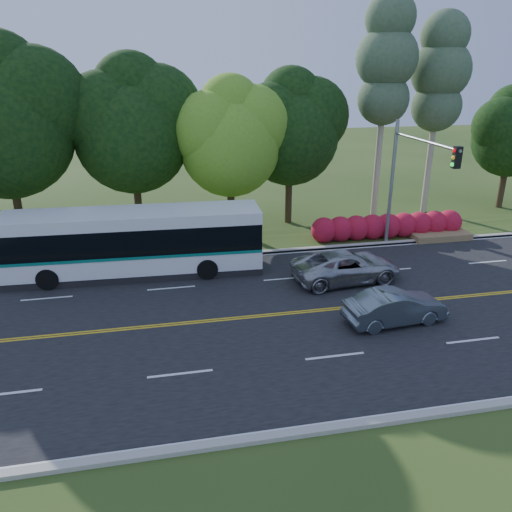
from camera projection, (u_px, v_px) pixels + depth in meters
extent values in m
plane|color=#2B4416|center=(318.00, 311.00, 21.15)|extent=(120.00, 120.00, 0.00)
cube|color=black|center=(318.00, 311.00, 21.14)|extent=(60.00, 14.00, 0.02)
cube|color=#ACA79B|center=(278.00, 251.00, 27.65)|extent=(60.00, 0.30, 0.15)
cube|color=#ACA79B|center=(394.00, 420.00, 14.59)|extent=(60.00, 0.30, 0.15)
cube|color=#2B4416|center=(270.00, 240.00, 29.35)|extent=(60.00, 4.00, 0.10)
cube|color=gold|center=(318.00, 311.00, 21.06)|extent=(57.00, 0.10, 0.00)
cube|color=gold|center=(317.00, 309.00, 21.21)|extent=(57.00, 0.10, 0.00)
cube|color=silver|center=(6.00, 394.00, 15.82)|extent=(2.20, 0.12, 0.00)
cube|color=silver|center=(180.00, 374.00, 16.83)|extent=(2.20, 0.12, 0.00)
cube|color=silver|center=(335.00, 356.00, 17.85)|extent=(2.20, 0.12, 0.00)
cube|color=silver|center=(473.00, 340.00, 18.86)|extent=(2.20, 0.12, 0.00)
cube|color=silver|center=(47.00, 298.00, 22.21)|extent=(2.20, 0.12, 0.00)
cube|color=silver|center=(171.00, 288.00, 23.23)|extent=(2.20, 0.12, 0.00)
cube|color=silver|center=(286.00, 279.00, 24.24)|extent=(2.20, 0.12, 0.00)
cube|color=silver|center=(391.00, 270.00, 25.26)|extent=(2.20, 0.12, 0.00)
cube|color=silver|center=(488.00, 262.00, 26.27)|extent=(2.20, 0.12, 0.00)
cube|color=silver|center=(279.00, 254.00, 27.40)|extent=(57.00, 0.12, 0.00)
cube|color=silver|center=(389.00, 414.00, 14.88)|extent=(57.00, 0.12, 0.00)
cylinder|color=black|center=(19.00, 213.00, 27.90)|extent=(0.44, 0.44, 3.96)
sphere|color=black|center=(4.00, 131.00, 26.27)|extent=(7.20, 7.20, 7.20)
sphere|color=black|center=(34.00, 101.00, 26.32)|extent=(5.76, 5.76, 5.76)
cylinder|color=black|center=(138.00, 205.00, 30.07)|extent=(0.44, 0.44, 3.60)
sphere|color=black|center=(132.00, 136.00, 28.59)|extent=(6.60, 6.60, 6.60)
sphere|color=black|center=(157.00, 111.00, 28.66)|extent=(5.28, 5.28, 5.28)
sphere|color=black|center=(106.00, 116.00, 27.74)|extent=(4.95, 4.95, 4.95)
sphere|color=black|center=(130.00, 90.00, 28.07)|extent=(4.29, 4.29, 4.29)
cylinder|color=black|center=(231.00, 208.00, 30.24)|extent=(0.44, 0.44, 3.24)
sphere|color=#5B981F|center=(230.00, 147.00, 28.92)|extent=(5.80, 5.80, 5.80)
sphere|color=#5B981F|center=(251.00, 125.00, 29.01)|extent=(4.64, 4.64, 4.64)
sphere|color=#5B981F|center=(210.00, 130.00, 28.16)|extent=(4.35, 4.35, 4.35)
sphere|color=#5B981F|center=(230.00, 107.00, 28.52)|extent=(3.77, 3.77, 3.77)
cylinder|color=black|center=(289.00, 197.00, 32.32)|extent=(0.44, 0.44, 3.42)
sphere|color=black|center=(290.00, 137.00, 30.94)|extent=(6.00, 6.00, 6.00)
sphere|color=black|center=(310.00, 116.00, 31.03)|extent=(4.80, 4.80, 4.80)
sphere|color=black|center=(272.00, 120.00, 30.15)|extent=(4.50, 4.50, 4.50)
sphere|color=black|center=(291.00, 99.00, 30.51)|extent=(3.90, 3.90, 3.90)
cylinder|color=#ADA38C|center=(379.00, 144.00, 32.27)|extent=(0.40, 0.40, 9.80)
sphere|color=#3A5736|center=(383.00, 99.00, 31.26)|extent=(3.23, 3.23, 3.23)
sphere|color=#3A5736|center=(387.00, 58.00, 30.39)|extent=(3.80, 3.80, 3.80)
sphere|color=#3A5736|center=(390.00, 18.00, 29.58)|extent=(3.04, 3.04, 3.04)
cylinder|color=#ADA38C|center=(431.00, 147.00, 33.59)|extent=(0.40, 0.40, 9.10)
sphere|color=#3A5736|center=(436.00, 106.00, 32.65)|extent=(3.23, 3.23, 3.23)
sphere|color=#3A5736|center=(441.00, 70.00, 31.85)|extent=(3.80, 3.80, 3.80)
sphere|color=#3A5736|center=(445.00, 35.00, 31.10)|extent=(3.04, 3.04, 3.04)
cylinder|color=black|center=(502.00, 186.00, 35.79)|extent=(0.44, 0.44, 3.06)
sphere|color=black|center=(511.00, 139.00, 34.58)|extent=(5.20, 5.20, 5.20)
sphere|color=black|center=(502.00, 126.00, 33.88)|extent=(3.90, 3.90, 3.90)
sphere|color=maroon|center=(324.00, 230.00, 28.92)|extent=(1.50, 1.50, 1.50)
sphere|color=maroon|center=(340.00, 229.00, 29.10)|extent=(1.50, 1.50, 1.50)
sphere|color=maroon|center=(356.00, 228.00, 29.29)|extent=(1.50, 1.50, 1.50)
sphere|color=maroon|center=(372.00, 227.00, 29.47)|extent=(1.50, 1.50, 1.50)
sphere|color=maroon|center=(388.00, 226.00, 29.66)|extent=(1.50, 1.50, 1.50)
sphere|color=maroon|center=(403.00, 225.00, 29.84)|extent=(1.50, 1.50, 1.50)
sphere|color=maroon|center=(419.00, 224.00, 30.03)|extent=(1.50, 1.50, 1.50)
sphere|color=maroon|center=(434.00, 223.00, 30.21)|extent=(1.50, 1.50, 1.50)
sphere|color=maroon|center=(449.00, 222.00, 30.40)|extent=(1.50, 1.50, 1.50)
cube|color=olive|center=(440.00, 236.00, 29.68)|extent=(3.50, 1.40, 0.40)
cylinder|color=gray|center=(391.00, 184.00, 27.75)|extent=(0.20, 0.20, 7.00)
cylinder|color=gray|center=(425.00, 141.00, 23.99)|extent=(0.14, 6.00, 0.14)
cube|color=black|center=(457.00, 157.00, 21.54)|extent=(0.32, 0.28, 0.95)
sphere|color=red|center=(454.00, 151.00, 21.40)|extent=(0.18, 0.18, 0.18)
sphere|color=yellow|center=(453.00, 158.00, 21.51)|extent=(0.18, 0.18, 0.18)
sphere|color=#19D833|center=(452.00, 165.00, 21.62)|extent=(0.18, 0.18, 0.18)
cube|color=white|center=(135.00, 257.00, 24.52)|extent=(12.34, 3.04, 1.01)
cube|color=black|center=(133.00, 235.00, 24.11)|extent=(12.28, 3.08, 1.27)
cube|color=white|center=(132.00, 217.00, 23.78)|extent=(12.34, 3.04, 0.57)
cube|color=#0C705F|center=(135.00, 249.00, 24.36)|extent=(12.28, 3.09, 0.14)
cube|color=black|center=(137.00, 270.00, 24.77)|extent=(12.34, 2.94, 0.36)
cylinder|color=black|center=(47.00, 279.00, 22.93)|extent=(1.03, 0.32, 1.02)
cylinder|color=black|center=(58.00, 260.00, 25.18)|extent=(1.03, 0.32, 1.02)
cylinder|color=black|center=(207.00, 269.00, 24.05)|extent=(1.03, 0.32, 1.02)
cylinder|color=black|center=(204.00, 251.00, 26.29)|extent=(1.03, 0.32, 1.02)
imported|color=slate|center=(395.00, 307.00, 19.93)|extent=(4.23, 1.81, 1.36)
imported|color=#ADAFB1|center=(346.00, 266.00, 23.80)|extent=(5.37, 2.81, 1.44)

